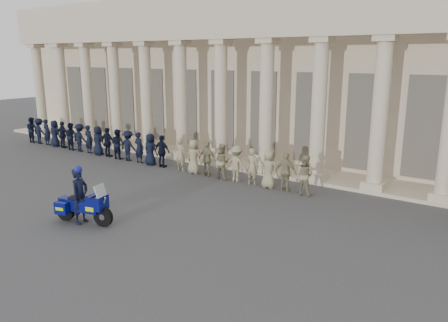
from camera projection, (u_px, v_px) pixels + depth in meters
ground at (120, 216)px, 15.44m from camera, size 90.00×90.00×0.00m
building at (304, 73)px, 26.10m from camera, size 40.00×12.50×9.00m
officer_rank at (133, 147)px, 23.16m from camera, size 20.09×0.62×1.64m
motorcycle at (84, 206)px, 14.60m from camera, size 2.20×1.13×1.44m
rider at (80, 195)px, 14.56m from camera, size 0.61×0.78×2.00m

